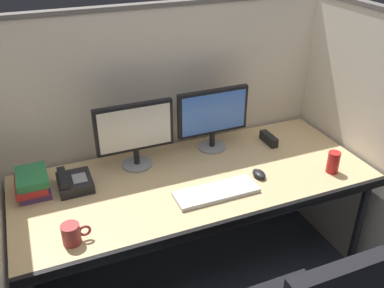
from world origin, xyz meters
TOP-DOWN VIEW (x-y plane):
  - cubicle_partition_rear at (0.00, 0.74)m, footprint 2.21×0.06m
  - cubicle_partition_right at (0.99, 0.20)m, footprint 0.06×1.41m
  - desk at (0.00, 0.29)m, footprint 1.90×0.80m
  - monitor_left at (-0.26, 0.54)m, footprint 0.43×0.17m
  - monitor_right at (0.22, 0.56)m, footprint 0.43×0.17m
  - keyboard_main at (0.04, 0.12)m, footprint 0.43×0.15m
  - computer_mouse at (0.32, 0.18)m, footprint 0.06×0.10m
  - coffee_mug at (-0.68, 0.04)m, footprint 0.13×0.08m
  - desk_phone at (-0.62, 0.45)m, footprint 0.17×0.19m
  - book_stack at (-0.81, 0.49)m, footprint 0.16×0.22m
  - soda_can at (0.71, 0.07)m, footprint 0.07×0.07m
  - red_stapler at (0.56, 0.48)m, footprint 0.04×0.15m

SIDE VIEW (x-z plane):
  - desk at x=0.00m, z-range 0.32..1.06m
  - keyboard_main at x=0.04m, z-range 0.74..0.76m
  - computer_mouse at x=0.32m, z-range 0.74..0.77m
  - red_stapler at x=0.56m, z-range 0.74..0.80m
  - desk_phone at x=-0.62m, z-range 0.73..0.82m
  - coffee_mug at x=-0.68m, z-range 0.74..0.84m
  - cubicle_partition_rear at x=0.00m, z-range 0.00..1.58m
  - cubicle_partition_right at x=0.99m, z-range 0.00..1.58m
  - book_stack at x=-0.81m, z-range 0.74..0.85m
  - soda_can at x=0.71m, z-range 0.74..0.86m
  - monitor_left at x=-0.26m, z-range 0.77..1.14m
  - monitor_right at x=0.22m, z-range 0.77..1.14m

